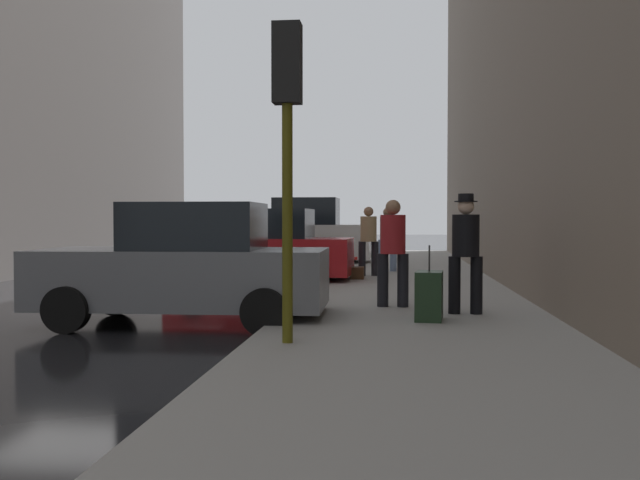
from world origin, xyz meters
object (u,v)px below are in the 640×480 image
parked_red_hatchback (264,249)px  pedestrian_in_tan_coat (368,237)px  fire_hydrant (350,257)px  parked_white_van (302,235)px  pedestrian_with_fedora (466,247)px  parked_gray_coupe (186,267)px  traffic_light (287,112)px  pedestrian_in_red_jacket (393,247)px  duffel_bag (357,273)px  pedestrian_in_jeans (387,236)px  rolling_suitcase (429,296)px

parked_red_hatchback → pedestrian_in_tan_coat: size_ratio=2.48×
fire_hydrant → parked_white_van: bearing=118.3°
pedestrian_with_fedora → fire_hydrant: bearing=103.9°
parked_gray_coupe → traffic_light: 3.47m
pedestrian_with_fedora → pedestrian_in_red_jacket: size_ratio=1.04×
pedestrian_with_fedora → traffic_light: bearing=-129.8°
pedestrian_in_red_jacket → duffel_bag: 5.43m
parked_red_hatchback → parked_white_van: 6.89m
pedestrian_in_tan_coat → pedestrian_in_red_jacket: (0.62, -6.22, 0.00)m
parked_white_van → traffic_light: size_ratio=1.28×
pedestrian_in_red_jacket → pedestrian_in_jeans: bearing=91.3°
pedestrian_in_red_jacket → rolling_suitcase: (0.51, -1.48, -0.61)m
traffic_light → pedestrian_in_tan_coat: bearing=86.7°
pedestrian_in_tan_coat → traffic_light: bearing=-93.3°
parked_red_hatchback → traffic_light: size_ratio=1.18×
parked_gray_coupe → rolling_suitcase: bearing=-4.2°
parked_white_van → pedestrian_with_fedora: parked_white_van is taller
pedestrian_with_fedora → parked_gray_coupe: bearing=-173.4°
parked_red_hatchback → rolling_suitcase: parked_red_hatchback is taller
parked_white_van → pedestrian_in_tan_coat: bearing=-67.0°
fire_hydrant → parked_red_hatchback: bearing=-117.0°
traffic_light → parked_red_hatchback: bearing=102.4°
pedestrian_with_fedora → pedestrian_in_red_jacket: bearing=145.2°
pedestrian_in_jeans → traffic_light: bearing=-95.1°
pedestrian_in_jeans → rolling_suitcase: 9.35m
parked_gray_coupe → pedestrian_in_jeans: size_ratio=2.48×
parked_red_hatchback → pedestrian_in_red_jacket: size_ratio=2.48×
pedestrian_in_tan_coat → pedestrian_with_fedora: bearing=-76.3°
pedestrian_in_tan_coat → pedestrian_in_red_jacket: same height
parked_gray_coupe → parked_red_hatchback: 6.22m
parked_gray_coupe → parked_white_van: size_ratio=0.92×
parked_gray_coupe → parked_white_van: parked_white_van is taller
parked_red_hatchback → parked_white_van: bearing=90.0°
pedestrian_with_fedora → rolling_suitcase: pedestrian_with_fedora is taller
traffic_light → pedestrian_with_fedora: traffic_light is taller
parked_gray_coupe → pedestrian_in_tan_coat: pedestrian_in_tan_coat is taller
pedestrian_with_fedora → pedestrian_in_red_jacket: pedestrian_with_fedora is taller
pedestrian_in_jeans → pedestrian_in_red_jacket: (0.17, -7.82, 0.00)m
parked_red_hatchback → pedestrian_with_fedora: size_ratio=2.39×
fire_hydrant → pedestrian_in_jeans: pedestrian_in_jeans is taller
pedestrian_with_fedora → pedestrian_in_red_jacket: (-1.07, 0.74, -0.03)m
traffic_light → pedestrian_in_red_jacket: bearing=71.1°
parked_red_hatchback → duffel_bag: (2.18, 0.30, -0.56)m
parked_gray_coupe → duffel_bag: bearing=71.5°
parked_red_hatchback → pedestrian_in_red_jacket: bearing=-58.8°
parked_gray_coupe → rolling_suitcase: (3.54, -0.26, -0.36)m
fire_hydrant → parked_gray_coupe: bearing=-100.5°
parked_white_van → traffic_light: (1.85, -15.33, 1.73)m
parked_white_van → rolling_suitcase: bearing=-75.2°
traffic_light → pedestrian_in_tan_coat: (0.55, 9.66, -1.65)m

